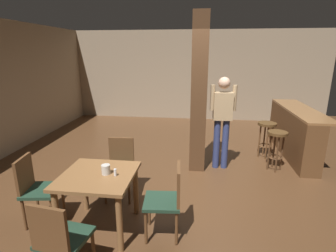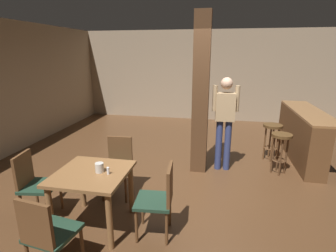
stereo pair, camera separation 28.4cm
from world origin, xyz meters
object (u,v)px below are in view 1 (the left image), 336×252
object	(u,v)px
dining_table	(99,184)
chair_north	(120,165)
salt_shaker	(115,172)
chair_west	(36,186)
bar_stool_near	(277,141)
standing_person	(222,117)
chair_east	(168,197)
bar_stool_mid	(266,131)
napkin_cup	(106,170)
chair_south	(59,238)
bar_counter	(293,131)

from	to	relation	value
dining_table	chair_north	xyz separation A→B (m)	(0.02, 0.79, -0.10)
salt_shaker	chair_west	bearing A→B (deg)	177.89
chair_west	bar_stool_near	bearing A→B (deg)	30.24
chair_west	standing_person	size ratio (longest dim) A/B	0.52
chair_north	bar_stool_near	bearing A→B (deg)	25.70
standing_person	bar_stool_near	bearing A→B (deg)	0.87
chair_east	bar_stool_mid	size ratio (longest dim) A/B	1.19
napkin_cup	salt_shaker	xyz separation A→B (m)	(0.13, -0.03, -0.01)
chair_west	standing_person	xyz separation A→B (m)	(2.44, 1.99, 0.50)
chair_east	chair_south	distance (m)	1.22
chair_east	bar_stool_near	xyz separation A→B (m)	(1.74, 2.05, 0.06)
chair_south	chair_north	distance (m)	1.63
chair_west	bar_stool_mid	bearing A→B (deg)	37.74
salt_shaker	napkin_cup	bearing A→B (deg)	165.17
bar_stool_mid	bar_counter	bearing A→B (deg)	22.13
standing_person	chair_south	bearing A→B (deg)	-119.93
dining_table	bar_stool_mid	size ratio (longest dim) A/B	1.15
standing_person	chair_west	bearing A→B (deg)	-140.74
dining_table	bar_stool_near	distance (m)	3.29
dining_table	chair_west	xyz separation A→B (m)	(-0.85, 0.02, -0.10)
napkin_cup	standing_person	xyz separation A→B (m)	(1.49, 2.00, 0.20)
chair_south	bar_stool_near	size ratio (longest dim) A/B	1.19
dining_table	chair_north	world-z (taller)	chair_north
chair_west	napkin_cup	xyz separation A→B (m)	(0.95, -0.01, 0.29)
chair_east	bar_counter	bearing A→B (deg)	51.73
napkin_cup	bar_stool_mid	bearing A→B (deg)	47.06
bar_counter	bar_stool_near	size ratio (longest dim) A/B	3.09
dining_table	chair_south	world-z (taller)	chair_south
chair_west	standing_person	bearing A→B (deg)	39.26
chair_west	chair_north	distance (m)	1.16
bar_counter	chair_north	bearing A→B (deg)	-146.07
chair_east	standing_person	distance (m)	2.22
chair_east	bar_stool_near	world-z (taller)	chair_east
dining_table	chair_west	world-z (taller)	chair_west
chair_north	napkin_cup	bearing A→B (deg)	-84.22
chair_east	salt_shaker	bearing A→B (deg)	179.75
bar_stool_near	dining_table	bearing A→B (deg)	-142.00
chair_south	chair_west	xyz separation A→B (m)	(-0.80, 0.86, 0.00)
chair_south	chair_east	bearing A→B (deg)	42.09
chair_east	chair_south	bearing A→B (deg)	-137.91
standing_person	bar_counter	world-z (taller)	standing_person
chair_east	standing_person	xyz separation A→B (m)	(0.74, 2.03, 0.50)
standing_person	bar_stool_mid	size ratio (longest dim) A/B	2.30
chair_south	salt_shaker	bearing A→B (deg)	71.49
chair_north	bar_counter	world-z (taller)	bar_counter
chair_east	bar_counter	distance (m)	3.72
chair_west	bar_stool_mid	distance (m)	4.30
chair_north	salt_shaker	size ratio (longest dim) A/B	10.16
chair_north	standing_person	world-z (taller)	standing_person
chair_west	bar_stool_near	size ratio (longest dim) A/B	1.19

